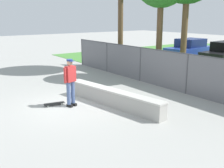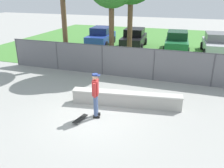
{
  "view_description": "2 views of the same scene",
  "coord_description": "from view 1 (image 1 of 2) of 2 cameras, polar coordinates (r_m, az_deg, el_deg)",
  "views": [
    {
      "loc": [
        9.33,
        -4.75,
        3.44
      ],
      "look_at": [
        1.4,
        0.97,
        1.0
      ],
      "focal_mm": 44.29,
      "sensor_mm": 36.0,
      "label": 1
    },
    {
      "loc": [
        3.48,
        -7.92,
        4.78
      ],
      "look_at": [
        0.48,
        0.82,
        1.15
      ],
      "focal_mm": 38.05,
      "sensor_mm": 36.0,
      "label": 2
    }
  ],
  "objects": [
    {
      "name": "skateboarder",
      "position": [
        10.63,
        -8.6,
        0.76
      ],
      "size": [
        0.36,
        0.58,
        1.84
      ],
      "color": "black",
      "rests_on": "ground"
    },
    {
      "name": "car_blue",
      "position": [
        22.74,
        15.68,
        6.93
      ],
      "size": [
        2.23,
        4.31,
        1.66
      ],
      "color": "#233D9E",
      "rests_on": "ground"
    },
    {
      "name": "concrete_ledge",
      "position": [
        10.76,
        0.13,
        -2.81
      ],
      "size": [
        4.85,
        1.19,
        0.64
      ],
      "color": "#A8A59E",
      "rests_on": "ground"
    },
    {
      "name": "chainlink_fence",
      "position": [
        13.68,
        10.18,
        3.48
      ],
      "size": [
        15.63,
        0.07,
        1.82
      ],
      "color": "#4C4C51",
      "rests_on": "ground"
    },
    {
      "name": "skateboard",
      "position": [
        11.1,
        -11.84,
        -3.95
      ],
      "size": [
        0.34,
        0.82,
        0.09
      ],
      "color": "black",
      "rests_on": "ground"
    },
    {
      "name": "ground_plane",
      "position": [
        11.02,
        -8.4,
        -4.33
      ],
      "size": [
        80.0,
        80.0,
        0.0
      ],
      "primitive_type": "plane",
      "color": "#9E9E99"
    }
  ]
}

